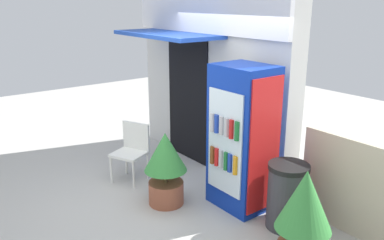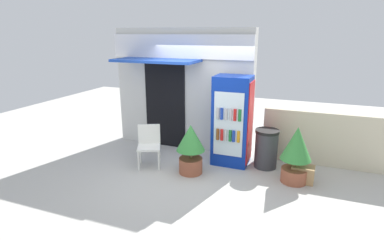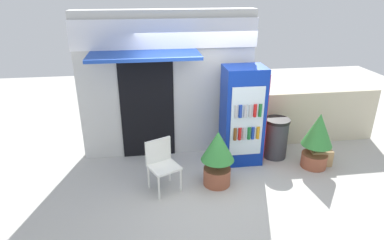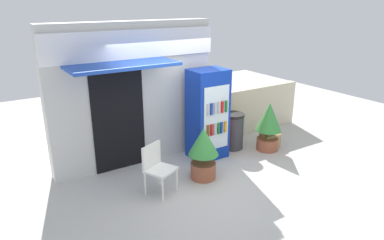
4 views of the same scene
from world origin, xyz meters
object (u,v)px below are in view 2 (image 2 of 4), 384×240
at_px(potted_plant_near_shop, 191,146).
at_px(trash_bin, 266,149).
at_px(potted_plant_curbside, 296,151).
at_px(drink_cooler, 232,121).
at_px(cardboard_box, 303,174).
at_px(plastic_chair, 149,143).

relative_size(potted_plant_near_shop, trash_bin, 1.23).
height_order(potted_plant_curbside, trash_bin, potted_plant_curbside).
bearing_deg(potted_plant_near_shop, drink_cooler, 50.35).
xyz_separation_m(drink_cooler, trash_bin, (0.74, 0.05, -0.54)).
relative_size(potted_plant_curbside, cardboard_box, 2.66).
distance_m(potted_plant_curbside, trash_bin, 0.82).
bearing_deg(drink_cooler, potted_plant_near_shop, -129.65).
xyz_separation_m(plastic_chair, cardboard_box, (3.12, 0.38, -0.36)).
xyz_separation_m(potted_plant_curbside, cardboard_box, (0.16, 0.08, -0.47)).
bearing_deg(cardboard_box, trash_bin, 151.39).
bearing_deg(trash_bin, cardboard_box, -28.61).
height_order(trash_bin, cardboard_box, trash_bin).
height_order(potted_plant_near_shop, potted_plant_curbside, potted_plant_curbside).
xyz_separation_m(plastic_chair, trash_bin, (2.36, 0.80, -0.10)).
xyz_separation_m(trash_bin, cardboard_box, (0.77, -0.42, -0.26)).
bearing_deg(cardboard_box, drink_cooler, 166.27).
xyz_separation_m(potted_plant_near_shop, cardboard_box, (2.16, 0.41, -0.42)).
bearing_deg(drink_cooler, cardboard_box, -13.73).
bearing_deg(cardboard_box, potted_plant_curbside, -152.70).
bearing_deg(drink_cooler, plastic_chair, -155.06).
distance_m(potted_plant_near_shop, cardboard_box, 2.24).
height_order(drink_cooler, plastic_chair, drink_cooler).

